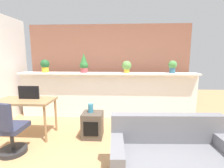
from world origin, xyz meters
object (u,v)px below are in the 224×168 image
at_px(potted_plant_3, 173,66).
at_px(tv_monitor, 29,92).
at_px(desk, 25,104).
at_px(office_chair, 8,132).
at_px(vase_on_shelf, 91,108).
at_px(couch, 171,159).
at_px(potted_plant_1, 84,64).
at_px(side_cube_shelf, 93,125).
at_px(potted_plant_0, 45,65).
at_px(potted_plant_2, 127,66).

bearing_deg(potted_plant_3, tv_monitor, -161.90).
xyz_separation_m(desk, tv_monitor, (0.04, 0.08, 0.22)).
bearing_deg(office_chair, vase_on_shelf, 31.42).
xyz_separation_m(office_chair, couch, (2.46, -0.41, -0.11)).
bearing_deg(potted_plant_1, potted_plant_3, 0.41).
bearing_deg(office_chair, side_cube_shelf, 29.20).
distance_m(potted_plant_0, side_cube_shelf, 2.12).
height_order(potted_plant_2, desk, potted_plant_2).
height_order(potted_plant_0, potted_plant_3, potted_plant_0).
xyz_separation_m(potted_plant_0, vase_on_shelf, (1.38, -1.07, -0.79)).
relative_size(potted_plant_0, potted_plant_1, 0.68).
xyz_separation_m(desk, office_chair, (0.09, -0.68, -0.28)).
bearing_deg(desk, tv_monitor, 62.73).
height_order(tv_monitor, vase_on_shelf, tv_monitor).
bearing_deg(desk, couch, -23.15).
height_order(desk, office_chair, office_chair).
bearing_deg(couch, office_chair, 170.50).
xyz_separation_m(potted_plant_1, side_cube_shelf, (0.39, -1.07, -1.18)).
relative_size(potted_plant_2, potted_plant_3, 0.97).
relative_size(potted_plant_2, tv_monitor, 0.73).
relative_size(potted_plant_0, vase_on_shelf, 1.94).
xyz_separation_m(potted_plant_3, tv_monitor, (-3.13, -1.02, -0.49)).
bearing_deg(tv_monitor, vase_on_shelf, -1.04).
bearing_deg(tv_monitor, side_cube_shelf, -2.82).
relative_size(potted_plant_1, desk, 0.44).
bearing_deg(potted_plant_1, side_cube_shelf, -70.16).
height_order(potted_plant_3, tv_monitor, potted_plant_3).
distance_m(potted_plant_0, tv_monitor, 1.16).
xyz_separation_m(desk, side_cube_shelf, (1.34, 0.02, -0.42)).
relative_size(desk, couch, 0.69).
relative_size(potted_plant_0, office_chair, 0.37).
relative_size(desk, tv_monitor, 2.64).
relative_size(potted_plant_1, office_chair, 0.54).
xyz_separation_m(potted_plant_1, office_chair, (-0.86, -1.77, -1.04)).
bearing_deg(side_cube_shelf, potted_plant_3, 30.71).
bearing_deg(vase_on_shelf, potted_plant_1, 108.66).
bearing_deg(potted_plant_0, couch, -40.07).
height_order(side_cube_shelf, couch, couch).
height_order(potted_plant_0, potted_plant_1, potted_plant_1).
distance_m(office_chair, vase_on_shelf, 1.43).
xyz_separation_m(tv_monitor, side_cube_shelf, (1.30, -0.06, -0.63)).
bearing_deg(tv_monitor, potted_plant_2, 27.57).
bearing_deg(potted_plant_0, potted_plant_2, -0.04).
bearing_deg(potted_plant_3, couch, -105.58).
bearing_deg(tv_monitor, potted_plant_1, 47.82).
height_order(desk, couch, couch).
bearing_deg(vase_on_shelf, potted_plant_0, 142.29).
bearing_deg(potted_plant_2, side_cube_shelf, -122.25).
distance_m(potted_plant_3, office_chair, 3.69).
distance_m(potted_plant_0, potted_plant_1, 1.03).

